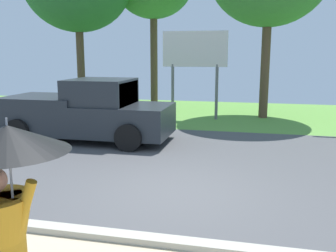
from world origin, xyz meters
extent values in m
cube|color=#4C4C4F|center=(0.00, 2.00, -0.05)|extent=(40.00, 8.00, 0.10)
cube|color=#5F983F|center=(0.00, 10.00, -0.05)|extent=(40.00, 8.00, 0.10)
cube|color=#B2AD9E|center=(0.00, -2.00, 0.05)|extent=(40.00, 0.24, 0.10)
cylinder|color=orange|center=(-0.35, -4.13, 1.40)|extent=(0.24, 0.09, 0.45)
cylinder|color=gray|center=(-0.46, -4.13, 1.62)|extent=(0.02, 0.02, 0.75)
cone|color=black|center=(-0.46, -4.13, 1.96)|extent=(1.00, 1.00, 0.22)
cylinder|color=gray|center=(-0.46, -4.13, 2.08)|extent=(0.02, 0.02, 0.10)
cube|color=#23282D|center=(-3.53, 3.78, 0.68)|extent=(5.20, 2.00, 0.90)
cube|color=#23282D|center=(-3.03, 3.78, 1.43)|extent=(1.80, 1.84, 0.90)
cube|color=#2D3842|center=(-2.18, 3.78, 1.43)|extent=(0.10, 1.70, 0.77)
cube|color=#23282D|center=(-4.83, 3.78, 1.23)|extent=(2.40, 2.00, 0.20)
cylinder|color=black|center=(-1.83, 4.78, 0.38)|extent=(0.76, 0.28, 0.76)
cylinder|color=black|center=(-1.83, 2.78, 0.38)|extent=(0.76, 0.28, 0.76)
cylinder|color=black|center=(-5.23, 4.78, 0.38)|extent=(0.76, 0.28, 0.76)
cylinder|color=black|center=(-5.23, 2.78, 0.38)|extent=(0.76, 0.28, 0.76)
cylinder|color=slate|center=(-1.82, 8.37, 1.10)|extent=(0.12, 0.12, 2.20)
cylinder|color=slate|center=(-0.02, 8.37, 1.10)|extent=(0.12, 0.12, 2.20)
cube|color=silver|center=(-0.92, 8.37, 2.80)|extent=(2.60, 0.10, 1.40)
cylinder|color=brown|center=(-3.56, 11.88, 2.42)|extent=(0.36, 0.36, 4.83)
cylinder|color=brown|center=(-6.61, 9.90, 2.13)|extent=(0.36, 0.36, 4.26)
cylinder|color=brown|center=(1.84, 9.26, 2.15)|extent=(0.36, 0.36, 4.30)
camera|label=1|loc=(1.47, -6.72, 2.64)|focal=40.23mm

